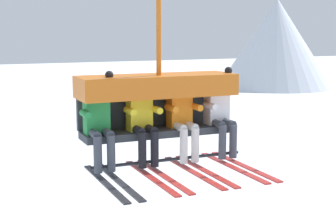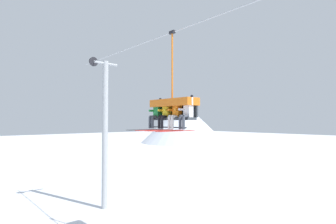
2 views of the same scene
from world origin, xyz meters
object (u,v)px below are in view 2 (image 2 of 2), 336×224
lift_tower_near (105,130)px  chairlift_chair (174,105)px  skier_green (155,113)px  skier_yellow (165,114)px  skier_white (186,112)px  skier_orange (175,113)px

lift_tower_near → chairlift_chair: 7.21m
lift_tower_near → skier_green: bearing=-8.5°
skier_yellow → skier_white: skier_white is taller
skier_orange → skier_white: bearing=0.6°
chairlift_chair → skier_orange: size_ratio=2.30×
lift_tower_near → skier_orange: bearing=-7.2°
skier_green → skier_white: size_ratio=1.00×
lift_tower_near → skier_orange: lift_tower_near is taller
skier_yellow → skier_white: 1.21m
skier_green → skier_white: bearing=0.0°
skier_orange → skier_yellow: bearing=180.0°
skier_green → skier_yellow: skier_green is taller
lift_tower_near → chairlift_chair: lift_tower_near is taller
skier_yellow → skier_white: size_ratio=1.00×
chairlift_chair → skier_white: (0.91, -0.21, -0.31)m
chairlift_chair → skier_yellow: (-0.30, -0.22, -0.33)m
skier_yellow → skier_white: bearing=0.3°
lift_tower_near → skier_yellow: 6.89m
skier_yellow → lift_tower_near: bearing=172.2°
skier_yellow → skier_orange: 0.61m
chairlift_chair → skier_white: 0.99m
chairlift_chair → skier_yellow: chairlift_chair is taller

